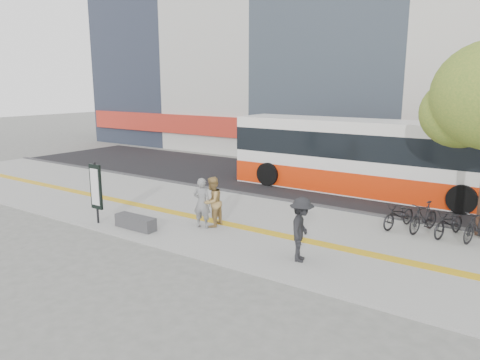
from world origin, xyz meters
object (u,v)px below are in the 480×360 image
Objects in this scene: signboard at (96,188)px; seated_woman at (202,203)px; pedestrian_tan at (212,202)px; bench at (136,222)px; pedestrian_dark at (301,229)px; bus at (365,159)px.

signboard reaches higher than seated_woman.
pedestrian_tan is (3.60, 2.02, -0.41)m from signboard.
signboard is 1.26× the size of seated_woman.
bench is 0.88× the size of pedestrian_dark.
bus is 7.06× the size of seated_woman.
bus reaches higher than pedestrian_tan.
bus is (4.55, 9.70, 1.30)m from bench.
bench is at bearing -54.26° from pedestrian_tan.
pedestrian_tan is at bearing -137.63° from seated_woman.
seated_woman is at bearing -37.21° from pedestrian_tan.
bus is at bearing 157.40° from pedestrian_tan.
bench is 2.71m from pedestrian_tan.
pedestrian_tan is (0.20, 0.31, -0.00)m from seated_woman.
signboard reaches higher than bench.
pedestrian_dark reaches higher than seated_woman.
pedestrian_tan is at bearing 29.28° from signboard.
signboard is at bearing -65.57° from pedestrian_tan.
bus reaches higher than seated_woman.
pedestrian_dark is (3.95, -1.07, 0.04)m from pedestrian_tan.
seated_woman is (-2.75, -8.30, -0.65)m from bus.
pedestrian_dark is (5.95, 0.65, 0.69)m from bench.
pedestrian_tan is at bearing 40.60° from bench.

